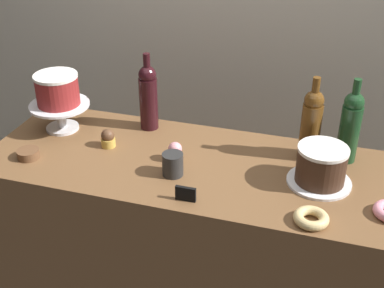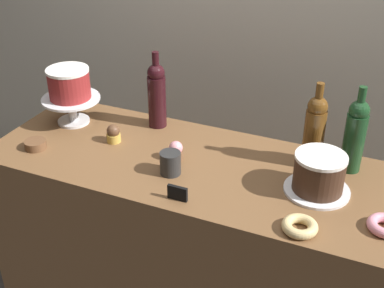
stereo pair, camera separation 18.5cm
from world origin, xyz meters
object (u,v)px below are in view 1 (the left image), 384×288
cupcake_chocolate (108,138)px  price_sign_chalkboard (186,194)px  cupcake_strawberry (175,152)px  cake_stand_pedestal (60,112)px  chocolate_round_cake (321,164)px  donut_glazed (311,218)px  coffee_cup_ceramic (173,164)px  wine_bottle_green (350,125)px  white_layer_cake (57,89)px  cookie_stack (28,154)px  wine_bottle_amber (311,123)px  wine_bottle_dark_red (148,96)px

cupcake_chocolate → price_sign_chalkboard: (0.40, -0.25, -0.01)m
cupcake_chocolate → cupcake_strawberry: 0.29m
cake_stand_pedestal → chocolate_round_cake: (1.06, -0.10, -0.00)m
donut_glazed → coffee_cup_ceramic: 0.52m
wine_bottle_green → price_sign_chalkboard: (-0.50, -0.42, -0.12)m
white_layer_cake → cookie_stack: (-0.01, -0.24, -0.16)m
wine_bottle_amber → cookie_stack: bearing=-163.0°
cookie_stack → white_layer_cake: bearing=88.1°
cake_stand_pedestal → chocolate_round_cake: size_ratio=1.41×
cupcake_chocolate → price_sign_chalkboard: cupcake_chocolate is taller
chocolate_round_cake → wine_bottle_amber: wine_bottle_amber is taller
chocolate_round_cake → price_sign_chalkboard: (-0.42, -0.23, -0.05)m
white_layer_cake → price_sign_chalkboard: (0.64, -0.33, -0.15)m
cake_stand_pedestal → donut_glazed: (1.05, -0.33, -0.06)m
chocolate_round_cake → wine_bottle_dark_red: 0.75m
wine_bottle_green → wine_bottle_dark_red: same height
white_layer_cake → chocolate_round_cake: 1.07m
white_layer_cake → cookie_stack: 0.29m
cake_stand_pedestal → coffee_cup_ceramic: (0.55, -0.19, -0.04)m
donut_glazed → cookie_stack: 1.06m
cupcake_strawberry → price_sign_chalkboard: (0.11, -0.23, -0.01)m
wine_bottle_amber → donut_glazed: bearing=-82.5°
wine_bottle_dark_red → cake_stand_pedestal: bearing=-160.8°
cupcake_chocolate → price_sign_chalkboard: 0.47m
wine_bottle_amber → coffee_cup_ceramic: wine_bottle_amber is taller
donut_glazed → white_layer_cake: bearing=162.7°
cupcake_chocolate → wine_bottle_amber: bearing=10.7°
cupcake_strawberry → coffee_cup_ceramic: (0.02, -0.09, 0.01)m
cookie_stack → coffee_cup_ceramic: 0.56m
wine_bottle_green → price_sign_chalkboard: bearing=-139.6°
wine_bottle_green → coffee_cup_ceramic: 0.66m
wine_bottle_dark_red → white_layer_cake: bearing=-160.8°
cake_stand_pedestal → chocolate_round_cake: chocolate_round_cake is taller
white_layer_cake → cookie_stack: white_layer_cake is taller
chocolate_round_cake → wine_bottle_dark_red: wine_bottle_dark_red is taller
white_layer_cake → donut_glazed: size_ratio=1.56×
white_layer_cake → price_sign_chalkboard: white_layer_cake is taller
chocolate_round_cake → donut_glazed: (-0.01, -0.23, -0.06)m
wine_bottle_dark_red → donut_glazed: bearing=-32.2°
white_layer_cake → cupcake_strawberry: bearing=-10.8°
cupcake_chocolate → cookie_stack: cupcake_chocolate is taller
chocolate_round_cake → coffee_cup_ceramic: chocolate_round_cake is taller
cupcake_chocolate → cupcake_strawberry: same height
donut_glazed → price_sign_chalkboard: bearing=-179.6°
wine_bottle_green → cupcake_strawberry: bearing=-162.5°
donut_glazed → chocolate_round_cake: bearing=88.5°
cupcake_chocolate → cookie_stack: 0.30m
white_layer_cake → wine_bottle_green: (1.14, 0.09, -0.04)m
wine_bottle_amber → coffee_cup_ceramic: bearing=-149.9°
cake_stand_pedestal → wine_bottle_green: wine_bottle_green is taller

